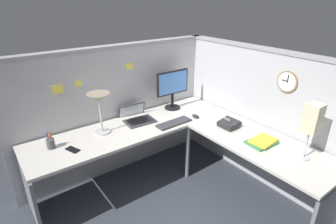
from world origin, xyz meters
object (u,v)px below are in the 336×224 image
at_px(book_stack, 262,142).
at_px(wall_clock, 288,82).
at_px(monitor, 173,87).
at_px(desk_lamp_paper, 312,120).
at_px(desk_lamp_dome, 99,101).
at_px(office_phone, 229,124).
at_px(computer_mouse, 196,116).
at_px(pen_cup, 51,143).
at_px(laptop, 136,117).
at_px(keyboard, 174,123).
at_px(cell_phone, 73,150).

distance_m(book_stack, wall_clock, 0.65).
bearing_deg(monitor, desk_lamp_paper, -81.26).
bearing_deg(monitor, book_stack, -82.31).
height_order(desk_lamp_dome, book_stack, desk_lamp_dome).
bearing_deg(office_phone, computer_mouse, 107.30).
xyz_separation_m(pen_cup, office_phone, (1.72, -0.72, -0.02)).
relative_size(laptop, desk_lamp_paper, 0.76).
relative_size(laptop, office_phone, 1.97).
bearing_deg(computer_mouse, wall_clock, -59.58).
bearing_deg(computer_mouse, monitor, 97.16).
xyz_separation_m(laptop, desk_lamp_paper, (0.80, -1.63, 0.36)).
relative_size(computer_mouse, desk_lamp_dome, 0.23).
distance_m(desk_lamp_paper, wall_clock, 0.54).
xyz_separation_m(keyboard, desk_lamp_paper, (0.52, -1.26, 0.37)).
height_order(laptop, office_phone, laptop).
bearing_deg(keyboard, desk_lamp_dome, 157.24).
height_order(monitor, desk_lamp_paper, desk_lamp_paper).
bearing_deg(book_stack, desk_lamp_dome, 135.30).
bearing_deg(cell_phone, laptop, -4.64).
relative_size(office_phone, desk_lamp_paper, 0.39).
xyz_separation_m(office_phone, wall_clock, (0.34, -0.39, 0.53)).
distance_m(keyboard, cell_phone, 1.13).
relative_size(keyboard, pen_cup, 2.39).
bearing_deg(keyboard, computer_mouse, -4.31).
distance_m(monitor, keyboard, 0.54).
xyz_separation_m(keyboard, pen_cup, (-1.28, 0.29, 0.04)).
bearing_deg(keyboard, laptop, 125.58).
relative_size(keyboard, cell_phone, 2.99).
relative_size(keyboard, desk_lamp_dome, 0.97).
height_order(computer_mouse, book_stack, book_stack).
bearing_deg(book_stack, wall_clock, 7.86).
xyz_separation_m(cell_phone, desk_lamp_paper, (1.64, -1.38, 0.38)).
relative_size(office_phone, wall_clock, 0.94).
xyz_separation_m(desk_lamp_paper, wall_clock, (0.27, 0.43, 0.18)).
xyz_separation_m(monitor, book_stack, (0.17, -1.25, -0.27)).
relative_size(desk_lamp_dome, book_stack, 1.49).
xyz_separation_m(desk_lamp_dome, book_stack, (1.18, -1.17, -0.34)).
height_order(computer_mouse, office_phone, office_phone).
height_order(laptop, wall_clock, wall_clock).
distance_m(monitor, desk_lamp_paper, 1.66).
bearing_deg(pen_cup, cell_phone, -45.95).
distance_m(desk_lamp_dome, office_phone, 1.43).
bearing_deg(computer_mouse, desk_lamp_paper, -80.76).
height_order(desk_lamp_dome, office_phone, desk_lamp_dome).
bearing_deg(desk_lamp_dome, laptop, 9.63).
height_order(laptop, desk_lamp_paper, desk_lamp_paper).
bearing_deg(desk_lamp_paper, cell_phone, 139.91).
relative_size(cell_phone, book_stack, 0.48).
relative_size(monitor, keyboard, 1.16).
xyz_separation_m(monitor, computer_mouse, (0.05, -0.40, -0.28)).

